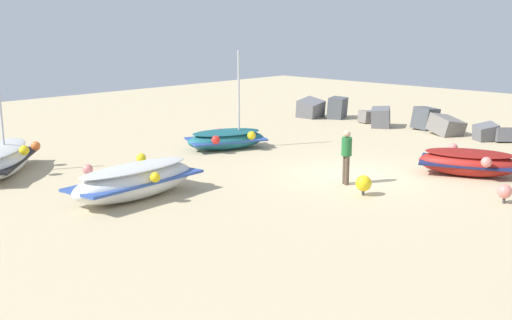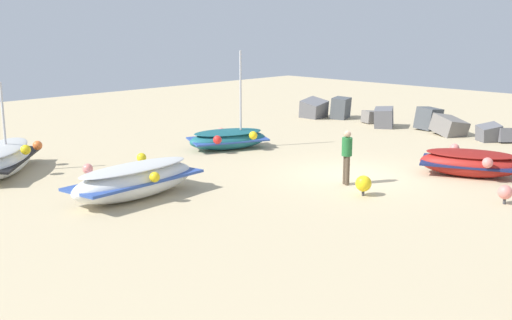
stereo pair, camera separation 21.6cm
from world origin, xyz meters
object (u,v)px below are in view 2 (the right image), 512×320
(mooring_buoy_0, at_px, (363,184))
(mooring_buoy_1, at_px, (505,192))
(fishing_boat_0, at_px, (135,180))
(fishing_boat_3, at_px, (228,139))
(fishing_boat_2, at_px, (4,158))
(fishing_boat_1, at_px, (470,163))
(person_walking, at_px, (347,153))

(mooring_buoy_0, relative_size, mooring_buoy_1, 1.11)
(fishing_boat_0, xyz_separation_m, fishing_boat_3, (-3.27, 6.69, -0.12))
(fishing_boat_3, height_order, mooring_buoy_1, fishing_boat_3)
(fishing_boat_2, bearing_deg, mooring_buoy_1, 72.42)
(fishing_boat_2, relative_size, fishing_boat_3, 1.05)
(mooring_buoy_1, bearing_deg, fishing_boat_3, -179.36)
(fishing_boat_1, bearing_deg, mooring_buoy_1, -69.83)
(fishing_boat_0, relative_size, person_walking, 2.49)
(fishing_boat_0, distance_m, mooring_buoy_1, 10.38)
(fishing_boat_0, distance_m, fishing_boat_1, 10.74)
(mooring_buoy_0, bearing_deg, fishing_boat_1, 76.05)
(person_walking, height_order, mooring_buoy_1, person_walking)
(fishing_boat_0, relative_size, fishing_boat_1, 1.24)
(fishing_boat_1, bearing_deg, fishing_boat_0, -144.67)
(fishing_boat_2, bearing_deg, person_walking, 78.39)
(fishing_boat_3, height_order, person_walking, fishing_boat_3)
(fishing_boat_0, height_order, fishing_boat_3, fishing_boat_3)
(fishing_boat_0, bearing_deg, mooring_buoy_1, -52.93)
(mooring_buoy_1, bearing_deg, fishing_boat_1, 133.31)
(fishing_boat_1, xyz_separation_m, mooring_buoy_1, (2.21, -2.34, -0.11))
(fishing_boat_2, relative_size, mooring_buoy_0, 6.79)
(fishing_boat_1, bearing_deg, person_walking, -144.20)
(fishing_boat_0, height_order, person_walking, person_walking)
(mooring_buoy_0, bearing_deg, fishing_boat_0, -133.50)
(fishing_boat_0, distance_m, mooring_buoy_0, 6.58)
(fishing_boat_1, bearing_deg, fishing_boat_2, -159.79)
(fishing_boat_0, height_order, mooring_buoy_1, fishing_boat_0)
(fishing_boat_3, bearing_deg, mooring_buoy_0, 97.37)
(fishing_boat_0, bearing_deg, mooring_buoy_0, -47.46)
(mooring_buoy_1, bearing_deg, fishing_boat_2, -148.55)
(fishing_boat_2, relative_size, person_walking, 2.41)
(fishing_boat_0, distance_m, fishing_boat_2, 5.66)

